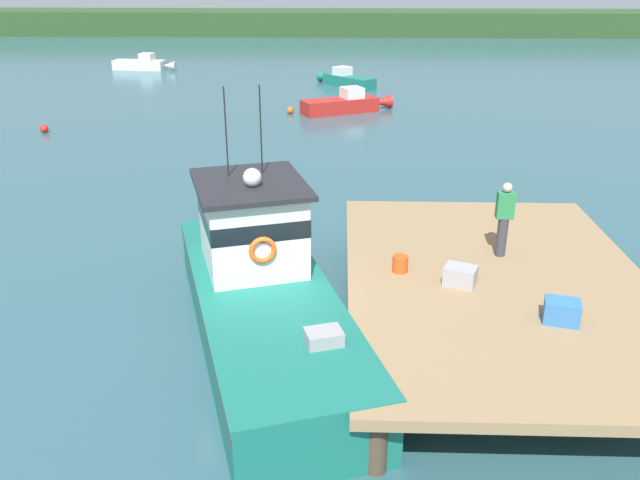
# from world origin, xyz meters

# --- Properties ---
(ground_plane) EXTENTS (200.00, 200.00, 0.00)m
(ground_plane) POSITION_xyz_m (0.00, 0.00, 0.00)
(ground_plane) COLOR #2D5660
(dock) EXTENTS (6.00, 9.00, 1.20)m
(dock) POSITION_xyz_m (4.80, 0.00, 1.07)
(dock) COLOR #4C3D2D
(dock) RESTS_ON ground
(main_fishing_boat) EXTENTS (4.84, 9.89, 4.80)m
(main_fishing_boat) POSITION_xyz_m (0.03, -0.11, 1.01)
(main_fishing_boat) COLOR #196B5B
(main_fishing_boat) RESTS_ON ground
(crate_stack_near_edge) EXTENTS (0.72, 0.64, 0.38)m
(crate_stack_near_edge) POSITION_xyz_m (3.98, -0.31, 1.39)
(crate_stack_near_edge) COLOR #9E9EA3
(crate_stack_near_edge) RESTS_ON dock
(crate_single_by_cleat) EXTENTS (0.69, 0.58, 0.41)m
(crate_single_by_cleat) POSITION_xyz_m (5.51, -1.70, 1.40)
(crate_single_by_cleat) COLOR #3370B2
(crate_single_by_cleat) RESTS_ON dock
(bait_bucket) EXTENTS (0.32, 0.32, 0.34)m
(bait_bucket) POSITION_xyz_m (2.86, 0.24, 1.37)
(bait_bucket) COLOR #E04C19
(bait_bucket) RESTS_ON dock
(deckhand_by_the_boat) EXTENTS (0.36, 0.22, 1.63)m
(deckhand_by_the_boat) POSITION_xyz_m (5.08, 1.12, 2.06)
(deckhand_by_the_boat) COLOR #383842
(deckhand_by_the_boat) RESTS_ON dock
(moored_boat_far_left) EXTENTS (3.73, 3.91, 1.15)m
(moored_boat_far_left) POSITION_xyz_m (1.88, 29.13, 0.39)
(moored_boat_far_left) COLOR #196B5B
(moored_boat_far_left) RESTS_ON ground
(moored_boat_mid_harbor) EXTENTS (4.62, 1.61, 1.16)m
(moored_boat_mid_harbor) POSITION_xyz_m (-12.53, 35.47, 0.40)
(moored_boat_mid_harbor) COLOR silver
(moored_boat_mid_harbor) RESTS_ON ground
(moored_boat_near_channel) EXTENTS (4.80, 2.98, 1.24)m
(moored_boat_near_channel) POSITION_xyz_m (1.86, 21.43, 0.43)
(moored_boat_near_channel) COLOR red
(moored_boat_near_channel) RESTS_ON ground
(mooring_buoy_outer) EXTENTS (0.37, 0.37, 0.37)m
(mooring_buoy_outer) POSITION_xyz_m (-11.67, 16.60, 0.18)
(mooring_buoy_outer) COLOR red
(mooring_buoy_outer) RESTS_ON ground
(mooring_buoy_channel_marker) EXTENTS (0.41, 0.41, 0.41)m
(mooring_buoy_channel_marker) POSITION_xyz_m (3.25, 29.35, 0.20)
(mooring_buoy_channel_marker) COLOR silver
(mooring_buoy_channel_marker) RESTS_ON ground
(mooring_buoy_inshore) EXTENTS (0.36, 0.36, 0.36)m
(mooring_buoy_inshore) POSITION_xyz_m (-0.95, 20.94, 0.18)
(mooring_buoy_inshore) COLOR #EA5B19
(mooring_buoy_inshore) RESTS_ON ground
(far_shoreline) EXTENTS (120.00, 8.00, 2.40)m
(far_shoreline) POSITION_xyz_m (0.00, 62.00, 1.20)
(far_shoreline) COLOR #284723
(far_shoreline) RESTS_ON ground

